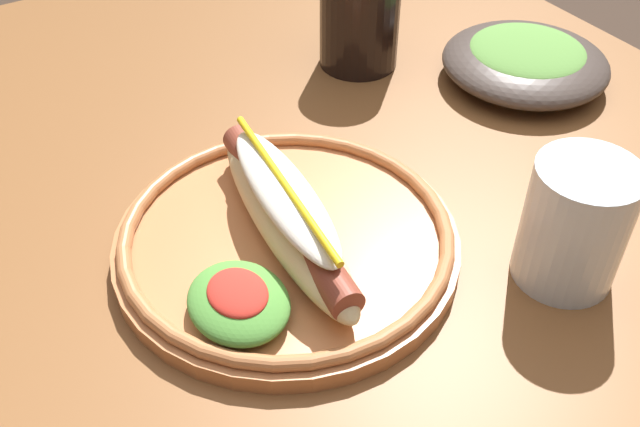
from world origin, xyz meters
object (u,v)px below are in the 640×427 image
water_cup (575,224)px  soda_cup (360,15)px  hot_dog_plate (286,238)px  side_bowl (525,60)px

water_cup → soda_cup: bearing=172.4°
hot_dog_plate → side_bowl: size_ratio=1.57×
soda_cup → water_cup: 0.37m
soda_cup → side_bowl: bearing=46.2°
water_cup → side_bowl: bearing=142.3°
hot_dog_plate → water_cup: (0.13, 0.18, 0.03)m
hot_dog_plate → side_bowl: 0.38m
hot_dog_plate → water_cup: size_ratio=2.71×
hot_dog_plate → water_cup: water_cup is taller
soda_cup → water_cup: soda_cup is taller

